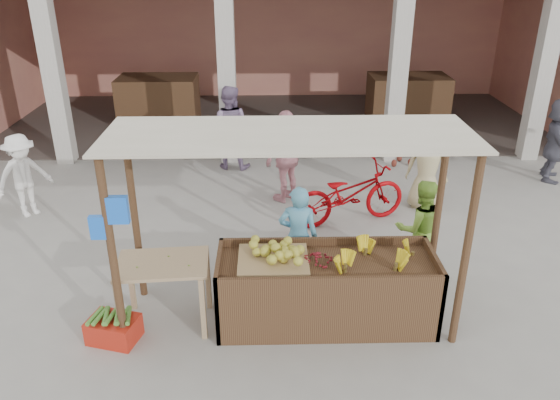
{
  "coord_description": "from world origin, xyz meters",
  "views": [
    {
      "loc": [
        -0.19,
        -5.51,
        4.18
      ],
      "look_at": [
        -0.03,
        1.2,
        1.08
      ],
      "focal_mm": 35.0,
      "sensor_mm": 36.0,
      "label": 1
    }
  ],
  "objects_px": {
    "fruit_stall": "(326,292)",
    "vendor_blue": "(298,234)",
    "side_table": "(163,273)",
    "vendor_green": "(420,226)",
    "red_crate": "(114,329)",
    "motorcycle": "(349,193)"
  },
  "relations": [
    {
      "from": "fruit_stall",
      "to": "side_table",
      "type": "relative_size",
      "value": 2.35
    },
    {
      "from": "red_crate",
      "to": "vendor_green",
      "type": "xyz_separation_m",
      "value": [
        3.88,
        1.35,
        0.6
      ]
    },
    {
      "from": "side_table",
      "to": "vendor_blue",
      "type": "relative_size",
      "value": 0.72
    },
    {
      "from": "side_table",
      "to": "vendor_green",
      "type": "bearing_deg",
      "value": 13.32
    },
    {
      "from": "vendor_green",
      "to": "motorcycle",
      "type": "distance_m",
      "value": 1.78
    },
    {
      "from": "fruit_stall",
      "to": "vendor_blue",
      "type": "xyz_separation_m",
      "value": [
        -0.3,
        0.81,
        0.37
      ]
    },
    {
      "from": "vendor_blue",
      "to": "motorcycle",
      "type": "relative_size",
      "value": 0.75
    },
    {
      "from": "side_table",
      "to": "motorcycle",
      "type": "relative_size",
      "value": 0.54
    },
    {
      "from": "side_table",
      "to": "vendor_blue",
      "type": "xyz_separation_m",
      "value": [
        1.63,
        0.83,
        0.05
      ]
    },
    {
      "from": "fruit_stall",
      "to": "motorcycle",
      "type": "distance_m",
      "value": 2.71
    },
    {
      "from": "fruit_stall",
      "to": "red_crate",
      "type": "bearing_deg",
      "value": -172.55
    },
    {
      "from": "fruit_stall",
      "to": "side_table",
      "type": "xyz_separation_m",
      "value": [
        -1.93,
        -0.02,
        0.32
      ]
    },
    {
      "from": "motorcycle",
      "to": "side_table",
      "type": "bearing_deg",
      "value": 118.65
    },
    {
      "from": "fruit_stall",
      "to": "side_table",
      "type": "height_order",
      "value": "side_table"
    },
    {
      "from": "motorcycle",
      "to": "red_crate",
      "type": "bearing_deg",
      "value": 116.04
    },
    {
      "from": "motorcycle",
      "to": "vendor_green",
      "type": "bearing_deg",
      "value": -172.78
    },
    {
      "from": "motorcycle",
      "to": "fruit_stall",
      "type": "bearing_deg",
      "value": 148.99
    },
    {
      "from": "red_crate",
      "to": "vendor_green",
      "type": "distance_m",
      "value": 4.15
    },
    {
      "from": "vendor_blue",
      "to": "vendor_green",
      "type": "relative_size",
      "value": 1.03
    },
    {
      "from": "red_crate",
      "to": "motorcycle",
      "type": "relative_size",
      "value": 0.27
    },
    {
      "from": "red_crate",
      "to": "vendor_green",
      "type": "relative_size",
      "value": 0.37
    },
    {
      "from": "side_table",
      "to": "red_crate",
      "type": "relative_size",
      "value": 1.99
    }
  ]
}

